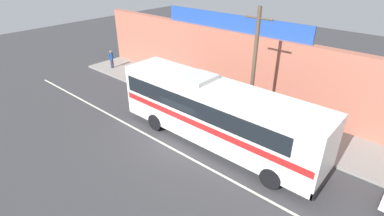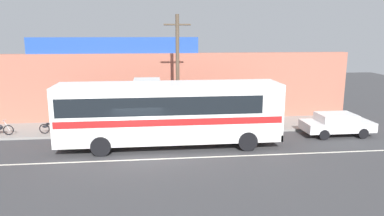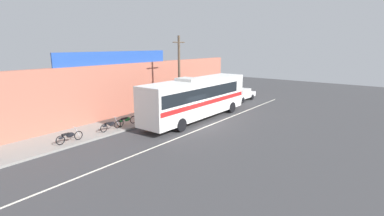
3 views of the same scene
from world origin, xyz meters
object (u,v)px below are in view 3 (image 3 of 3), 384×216
(motorcycle_red, at_px, (111,125))
(motorcycle_black, at_px, (126,120))
(motorcycle_orange, at_px, (69,136))
(parked_car, at_px, (241,94))
(utility_pole, at_px, (179,74))
(intercity_bus, at_px, (196,97))

(motorcycle_red, height_order, motorcycle_black, same)
(motorcycle_orange, xyz_separation_m, motorcycle_black, (4.98, 0.20, 0.00))
(parked_car, xyz_separation_m, motorcycle_orange, (-20.59, 1.81, -0.17))
(parked_car, distance_m, motorcycle_black, 15.74)
(parked_car, relative_size, utility_pole, 0.59)
(parked_car, height_order, motorcycle_red, parked_car)
(parked_car, height_order, motorcycle_orange, parked_car)
(utility_pole, xyz_separation_m, motorcycle_red, (-7.58, 0.43, -3.28))
(motorcycle_red, relative_size, motorcycle_orange, 0.99)
(motorcycle_orange, bearing_deg, intercity_bus, -15.71)
(motorcycle_orange, bearing_deg, utility_pole, -1.95)
(intercity_bus, bearing_deg, motorcycle_black, 149.59)
(intercity_bus, distance_m, motorcycle_orange, 10.71)
(parked_car, distance_m, motorcycle_red, 17.35)
(parked_car, xyz_separation_m, motorcycle_black, (-15.61, 2.01, -0.17))
(motorcycle_orange, bearing_deg, motorcycle_black, 2.27)
(intercity_bus, xyz_separation_m, motorcycle_orange, (-10.21, 2.87, -1.50))
(intercity_bus, height_order, motorcycle_orange, intercity_bus)
(motorcycle_orange, relative_size, motorcycle_black, 0.98)
(motorcycle_red, xyz_separation_m, motorcycle_orange, (-3.34, -0.06, 0.00))
(parked_car, xyz_separation_m, motorcycle_red, (-17.25, 1.87, -0.17))
(utility_pole, relative_size, motorcycle_orange, 3.78)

